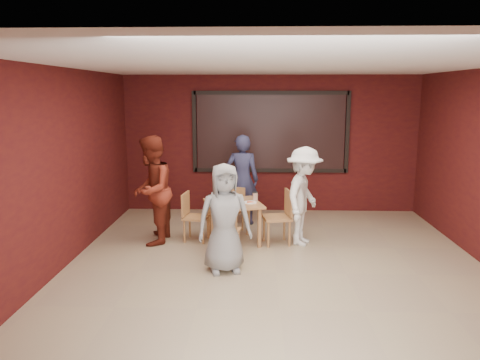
{
  "coord_description": "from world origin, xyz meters",
  "views": [
    {
      "loc": [
        -0.28,
        -6.11,
        2.46
      ],
      "look_at": [
        -0.55,
        1.31,
        1.06
      ],
      "focal_mm": 35.0,
      "sensor_mm": 36.0,
      "label": 1
    }
  ],
  "objects_px": {
    "diner_left": "(152,190)",
    "diner_back": "(242,180)",
    "chair_left": "(192,214)",
    "diner_right": "(304,196)",
    "chair_back": "(233,207)",
    "chair_right": "(281,214)",
    "diner_front": "(224,218)",
    "dining_table": "(233,207)",
    "chair_front": "(226,229)"
  },
  "relations": [
    {
      "from": "chair_left",
      "to": "diner_right",
      "type": "distance_m",
      "value": 1.87
    },
    {
      "from": "chair_right",
      "to": "diner_front",
      "type": "xyz_separation_m",
      "value": [
        -0.84,
        -1.23,
        0.25
      ]
    },
    {
      "from": "diner_back",
      "to": "chair_front",
      "type": "bearing_deg",
      "value": 89.53
    },
    {
      "from": "chair_front",
      "to": "diner_left",
      "type": "distance_m",
      "value": 1.48
    },
    {
      "from": "chair_front",
      "to": "diner_right",
      "type": "height_order",
      "value": "diner_right"
    },
    {
      "from": "dining_table",
      "to": "chair_right",
      "type": "distance_m",
      "value": 0.79
    },
    {
      "from": "diner_front",
      "to": "diner_left",
      "type": "distance_m",
      "value": 1.75
    },
    {
      "from": "diner_front",
      "to": "diner_back",
      "type": "bearing_deg",
      "value": 72.27
    },
    {
      "from": "chair_left",
      "to": "diner_front",
      "type": "height_order",
      "value": "diner_front"
    },
    {
      "from": "diner_right",
      "to": "chair_left",
      "type": "bearing_deg",
      "value": 108.24
    },
    {
      "from": "chair_front",
      "to": "chair_left",
      "type": "height_order",
      "value": "chair_left"
    },
    {
      "from": "chair_front",
      "to": "chair_back",
      "type": "distance_m",
      "value": 1.39
    },
    {
      "from": "dining_table",
      "to": "diner_back",
      "type": "bearing_deg",
      "value": 84.6
    },
    {
      "from": "chair_front",
      "to": "diner_back",
      "type": "height_order",
      "value": "diner_back"
    },
    {
      "from": "diner_left",
      "to": "diner_right",
      "type": "xyz_separation_m",
      "value": [
        2.47,
        0.03,
        -0.09
      ]
    },
    {
      "from": "dining_table",
      "to": "chair_back",
      "type": "relative_size",
      "value": 1.36
    },
    {
      "from": "chair_back",
      "to": "diner_back",
      "type": "distance_m",
      "value": 0.65
    },
    {
      "from": "chair_front",
      "to": "diner_left",
      "type": "bearing_deg",
      "value": 151.99
    },
    {
      "from": "chair_front",
      "to": "chair_left",
      "type": "relative_size",
      "value": 0.98
    },
    {
      "from": "diner_back",
      "to": "diner_right",
      "type": "distance_m",
      "value": 1.57
    },
    {
      "from": "chair_back",
      "to": "chair_right",
      "type": "bearing_deg",
      "value": -39.87
    },
    {
      "from": "chair_front",
      "to": "chair_left",
      "type": "distance_m",
      "value": 1.02
    },
    {
      "from": "diner_back",
      "to": "diner_left",
      "type": "xyz_separation_m",
      "value": [
        -1.44,
        -1.21,
        0.04
      ]
    },
    {
      "from": "chair_left",
      "to": "diner_left",
      "type": "distance_m",
      "value": 0.78
    },
    {
      "from": "chair_left",
      "to": "chair_right",
      "type": "distance_m",
      "value": 1.49
    },
    {
      "from": "chair_front",
      "to": "diner_back",
      "type": "xyz_separation_m",
      "value": [
        0.19,
        1.88,
        0.4
      ]
    },
    {
      "from": "chair_back",
      "to": "chair_right",
      "type": "relative_size",
      "value": 0.88
    },
    {
      "from": "dining_table",
      "to": "chair_back",
      "type": "xyz_separation_m",
      "value": [
        -0.04,
        0.67,
        -0.16
      ]
    },
    {
      "from": "chair_back",
      "to": "diner_left",
      "type": "xyz_separation_m",
      "value": [
        -1.29,
        -0.72,
        0.44
      ]
    },
    {
      "from": "chair_front",
      "to": "diner_left",
      "type": "xyz_separation_m",
      "value": [
        -1.25,
        0.66,
        0.44
      ]
    },
    {
      "from": "diner_back",
      "to": "chair_back",
      "type": "bearing_deg",
      "value": 78.09
    },
    {
      "from": "diner_back",
      "to": "diner_left",
      "type": "height_order",
      "value": "diner_left"
    },
    {
      "from": "chair_back",
      "to": "chair_right",
      "type": "distance_m",
      "value": 1.08
    },
    {
      "from": "dining_table",
      "to": "diner_right",
      "type": "bearing_deg",
      "value": -1.14
    },
    {
      "from": "diner_left",
      "to": "diner_back",
      "type": "bearing_deg",
      "value": 131.66
    },
    {
      "from": "chair_front",
      "to": "diner_right",
      "type": "bearing_deg",
      "value": 29.54
    },
    {
      "from": "dining_table",
      "to": "diner_left",
      "type": "height_order",
      "value": "diner_left"
    },
    {
      "from": "chair_front",
      "to": "diner_right",
      "type": "relative_size",
      "value": 0.5
    },
    {
      "from": "diner_back",
      "to": "diner_right",
      "type": "bearing_deg",
      "value": 136.31
    },
    {
      "from": "chair_front",
      "to": "chair_left",
      "type": "xyz_separation_m",
      "value": [
        -0.62,
        0.81,
        0.01
      ]
    },
    {
      "from": "chair_front",
      "to": "diner_left",
      "type": "height_order",
      "value": "diner_left"
    },
    {
      "from": "chair_front",
      "to": "chair_back",
      "type": "bearing_deg",
      "value": 88.49
    },
    {
      "from": "chair_right",
      "to": "dining_table",
      "type": "bearing_deg",
      "value": 178.59
    },
    {
      "from": "dining_table",
      "to": "diner_left",
      "type": "bearing_deg",
      "value": -177.84
    },
    {
      "from": "diner_back",
      "to": "chair_right",
      "type": "bearing_deg",
      "value": 124.99
    },
    {
      "from": "chair_left",
      "to": "chair_back",
      "type": "bearing_deg",
      "value": 41.31
    },
    {
      "from": "chair_left",
      "to": "diner_back",
      "type": "height_order",
      "value": "diner_back"
    },
    {
      "from": "chair_left",
      "to": "diner_back",
      "type": "distance_m",
      "value": 1.39
    },
    {
      "from": "dining_table",
      "to": "chair_front",
      "type": "bearing_deg",
      "value": -96.25
    },
    {
      "from": "chair_right",
      "to": "diner_left",
      "type": "height_order",
      "value": "diner_left"
    }
  ]
}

